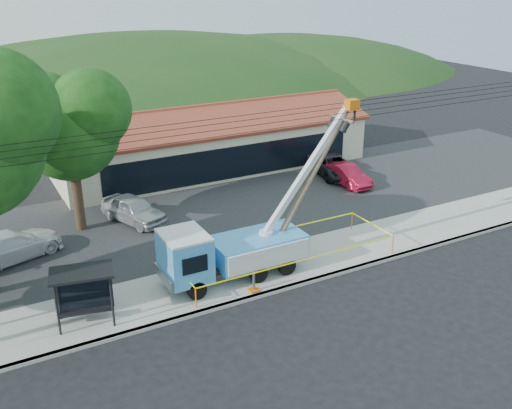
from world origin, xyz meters
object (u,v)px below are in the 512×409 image
(car_silver, at_px, (135,223))
(car_red, at_px, (346,185))
(car_dark, at_px, (333,176))
(utility_truck, at_px, (230,249))
(leaning_pole, at_px, (310,179))
(car_white, at_px, (13,261))
(bus_shelter, at_px, (83,283))

(car_silver, height_order, car_red, car_silver)
(car_silver, bearing_deg, car_dark, -17.58)
(utility_truck, relative_size, car_dark, 1.92)
(leaning_pole, xyz_separation_m, car_silver, (-6.19, 8.53, -4.31))
(car_silver, bearing_deg, car_red, -25.32)
(utility_truck, xyz_separation_m, car_white, (-8.73, 6.85, -1.59))
(car_white, bearing_deg, car_dark, -102.43)
(car_silver, relative_size, car_white, 0.85)
(car_red, bearing_deg, car_dark, 80.44)
(utility_truck, relative_size, leaning_pole, 1.29)
(car_silver, relative_size, car_red, 1.09)
(leaning_pole, distance_m, car_silver, 11.39)
(car_red, bearing_deg, bus_shelter, -157.63)
(utility_truck, bearing_deg, car_red, 31.89)
(car_red, relative_size, car_dark, 0.79)
(car_dark, bearing_deg, car_white, -162.79)
(car_red, relative_size, car_white, 0.79)
(leaning_pole, xyz_separation_m, car_red, (8.23, 7.78, -4.31))
(car_dark, bearing_deg, car_red, -89.30)
(leaning_pole, relative_size, bus_shelter, 2.85)
(bus_shelter, distance_m, car_dark, 22.04)
(car_white, bearing_deg, car_red, -107.62)
(utility_truck, distance_m, car_dark, 16.14)
(bus_shelter, relative_size, car_white, 0.52)
(car_red, distance_m, car_white, 21.21)
(car_red, distance_m, car_dark, 2.00)
(car_silver, distance_m, car_red, 14.44)
(bus_shelter, bearing_deg, car_silver, 73.48)
(utility_truck, relative_size, car_red, 2.44)
(car_silver, height_order, car_dark, car_silver)
(utility_truck, distance_m, car_white, 11.21)
(leaning_pole, relative_size, car_silver, 1.75)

